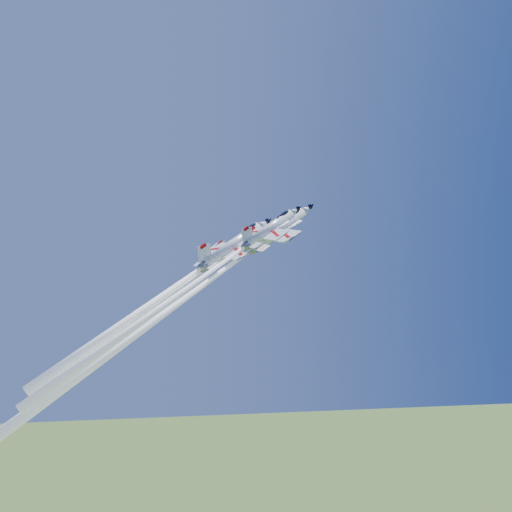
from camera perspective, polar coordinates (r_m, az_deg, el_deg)
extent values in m
cylinder|color=white|center=(106.35, 2.30, 2.65)|extent=(8.17, 7.65, 12.24)
cone|color=white|center=(110.83, 5.02, 4.63)|extent=(3.62, 3.41, 3.47)
cone|color=black|center=(111.93, 5.62, 5.07)|extent=(1.82, 1.72, 1.74)
cone|color=slate|center=(102.56, -0.41, 0.67)|extent=(3.11, 2.94, 2.49)
ellipsoid|color=black|center=(108.93, 3.96, 4.31)|extent=(3.46, 2.48, 2.81)
cube|color=black|center=(107.88, 3.34, 4.02)|extent=(1.16, 0.69, 0.97)
cube|color=white|center=(105.73, 1.87, 2.17)|extent=(8.42, 10.65, 4.24)
cube|color=white|center=(108.85, 2.75, 3.26)|extent=(3.43, 2.39, 2.27)
cube|color=white|center=(106.84, 3.74, 3.16)|extent=(3.43, 2.39, 2.27)
cube|color=white|center=(103.13, 0.02, 0.92)|extent=(4.49, 5.81, 2.24)
cube|color=white|center=(102.61, -0.20, 1.87)|extent=(3.49, 2.27, 4.17)
cube|color=#AF080B|center=(102.23, -0.35, 2.68)|extent=(1.36, 0.83, 1.25)
cube|color=black|center=(106.74, 2.47, 2.18)|extent=(8.78, 4.08, 6.28)
sphere|color=white|center=(102.43, -0.51, 0.59)|extent=(1.25, 1.18, 1.15)
cone|color=white|center=(91.43, -13.53, -8.82)|extent=(27.28, 25.49, 49.31)
cylinder|color=white|center=(110.51, -1.40, 1.35)|extent=(6.84, 6.41, 10.26)
cone|color=white|center=(113.88, 0.92, 3.01)|extent=(3.03, 2.86, 2.91)
cone|color=black|center=(114.71, 1.44, 3.39)|extent=(1.53, 1.44, 1.46)
cone|color=slate|center=(107.65, -3.66, -0.27)|extent=(2.61, 2.46, 2.09)
ellipsoid|color=black|center=(112.43, 0.01, 2.73)|extent=(2.90, 2.08, 2.36)
cube|color=black|center=(111.62, -0.52, 2.48)|extent=(0.97, 0.57, 0.81)
cube|color=white|center=(110.05, -1.76, 0.96)|extent=(7.06, 8.93, 3.55)
cube|color=white|center=(112.53, -0.97, 1.87)|extent=(2.87, 2.01, 1.90)
cube|color=white|center=(110.75, -0.23, 1.77)|extent=(2.87, 2.01, 1.90)
cube|color=white|center=(108.09, -3.31, -0.07)|extent=(3.76, 4.87, 1.88)
cube|color=white|center=(107.64, -3.49, 0.69)|extent=(2.92, 1.90, 3.49)
cube|color=#AF080B|center=(107.31, -3.63, 1.33)|extent=(1.14, 0.69, 1.05)
cube|color=black|center=(110.83, -1.25, 0.98)|extent=(7.36, 3.42, 5.26)
sphere|color=white|center=(107.55, -3.75, -0.33)|extent=(1.04, 0.98, 0.96)
cone|color=white|center=(100.35, -11.79, -6.05)|extent=(18.49, 17.28, 32.89)
cylinder|color=white|center=(99.49, 1.37, 2.72)|extent=(6.79, 6.36, 10.18)
cone|color=white|center=(103.14, 3.83, 4.48)|extent=(3.01, 2.84, 2.89)
cone|color=black|center=(104.02, 4.38, 4.88)|extent=(1.52, 1.43, 1.45)
cone|color=slate|center=(96.39, -1.05, 0.96)|extent=(2.59, 2.44, 2.07)
ellipsoid|color=black|center=(101.59, 2.87, 4.19)|extent=(2.88, 2.06, 2.34)
cube|color=black|center=(100.73, 2.31, 3.93)|extent=(0.97, 0.57, 0.81)
cube|color=white|center=(98.99, 0.98, 2.29)|extent=(7.00, 8.86, 3.53)
cube|color=white|center=(101.56, 1.79, 3.26)|extent=(2.85, 1.99, 1.89)
cube|color=white|center=(99.86, 2.65, 3.17)|extent=(2.85, 1.99, 1.89)
cube|color=white|center=(96.86, -0.67, 1.18)|extent=(3.73, 4.83, 1.86)
cube|color=white|center=(96.43, -0.87, 2.03)|extent=(2.90, 1.89, 3.46)
cube|color=#AF080B|center=(96.12, -1.01, 2.74)|extent=(1.13, 0.69, 1.04)
cube|color=black|center=(99.81, 1.53, 2.30)|extent=(7.30, 3.39, 5.22)
sphere|color=white|center=(96.28, -1.15, 0.89)|extent=(1.04, 0.98, 0.95)
cone|color=white|center=(87.80, -10.92, -6.14)|extent=(20.00, 18.70, 35.83)
cylinder|color=white|center=(103.20, -2.36, 1.02)|extent=(8.33, 7.81, 12.49)
cone|color=white|center=(107.24, 0.68, 3.18)|extent=(3.69, 3.48, 3.54)
cone|color=black|center=(108.24, 1.35, 3.66)|extent=(1.86, 1.75, 1.78)
cone|color=slate|center=(99.88, -5.36, -1.12)|extent=(3.17, 3.00, 2.54)
ellipsoid|color=black|center=(105.48, -0.51, 2.81)|extent=(3.53, 2.53, 2.87)
cube|color=black|center=(104.52, -1.21, 2.49)|extent=(1.18, 0.70, 0.99)
cube|color=white|center=(102.66, -2.84, 0.50)|extent=(8.59, 10.87, 4.33)
cube|color=white|center=(105.64, -1.77, 1.70)|extent=(3.50, 2.44, 2.32)
cube|color=white|center=(103.45, -0.83, 1.56)|extent=(3.50, 2.44, 2.32)
cube|color=white|center=(100.38, -4.89, -0.86)|extent=(4.58, 5.93, 2.28)
cube|color=white|center=(99.82, -5.14, 0.14)|extent=(3.56, 2.32, 4.25)
cube|color=#AF080B|center=(99.42, -5.33, 0.98)|extent=(1.39, 0.85, 1.28)
cube|color=black|center=(103.59, -2.15, 0.53)|extent=(8.96, 4.16, 6.40)
sphere|color=white|center=(99.76, -5.48, -1.21)|extent=(1.27, 1.20, 1.17)
cone|color=white|center=(93.90, -13.18, -6.64)|extent=(17.01, 15.91, 29.43)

